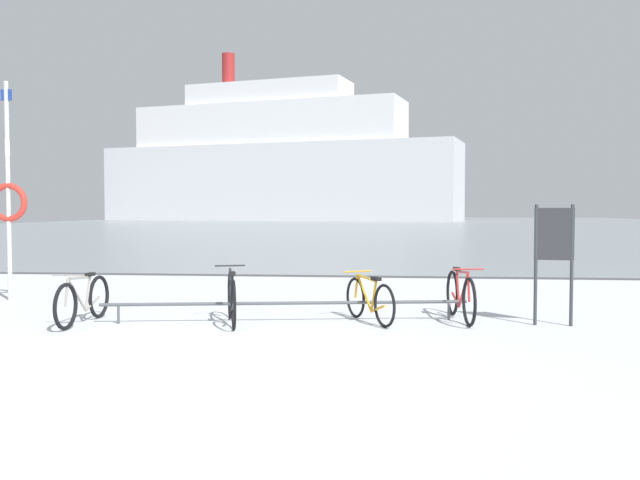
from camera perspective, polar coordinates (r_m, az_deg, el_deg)
ground at (r=61.02m, az=3.69°, el=1.01°), size 80.00×132.00×0.08m
bike_rack at (r=10.35m, az=-2.80°, el=-5.26°), size 5.39×0.97×0.31m
bicycle_0 at (r=10.74m, az=-18.93°, el=-4.71°), size 0.46×1.73×0.77m
bicycle_1 at (r=10.23m, az=-7.29°, el=-4.77°), size 0.60×1.65×0.83m
bicycle_2 at (r=10.31m, az=4.08°, el=-4.94°), size 0.79×1.42×0.74m
bicycle_3 at (r=10.65m, az=11.49°, el=-4.53°), size 0.46×1.77×0.83m
info_sign at (r=10.48m, az=18.71°, el=-0.38°), size 0.55×0.10×1.75m
rescue_post at (r=13.90m, az=-24.28°, el=3.31°), size 0.72×0.11×4.00m
ferry_ship at (r=96.16m, az=-3.74°, el=6.30°), size 50.65×21.48×23.36m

